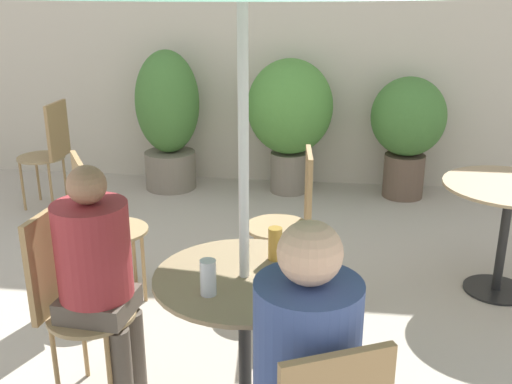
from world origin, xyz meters
name	(u,v)px	position (x,y,z in m)	size (l,w,h in m)	color
storefront_wall	(287,34)	(0.00, 3.63, 1.50)	(10.00, 0.06, 3.00)	beige
cafe_table_near	(245,310)	(0.11, -0.05, 0.59)	(0.81, 0.81, 0.76)	black
cafe_table_far	(508,208)	(1.62, 1.41, 0.60)	(0.84, 0.84, 0.76)	black
bistro_chair_0	(70,291)	(-0.74, 0.03, 0.58)	(0.43, 0.42, 0.98)	#997F56
bistro_chair_2	(294,211)	(0.25, 1.22, 0.58)	(0.43, 0.42, 0.98)	#997F56
bistro_chair_3	(50,146)	(-2.04, 2.57, 0.58)	(0.42, 0.42, 0.98)	#997F56
bistro_chair_4	(97,216)	(-0.97, 0.97, 0.58)	(0.48, 0.47, 0.98)	#997F56
seated_person_0	(98,267)	(-0.58, 0.01, 0.73)	(0.36, 0.35, 1.22)	brown
seated_person_1	(305,367)	(0.41, -0.68, 0.77)	(0.41, 0.43, 1.29)	#42475B
beer_glass_0	(208,278)	(-0.01, -0.23, 0.84)	(0.07, 0.07, 0.15)	silver
beer_glass_1	(275,244)	(0.23, 0.14, 0.84)	(0.06, 0.06, 0.16)	#B28433
potted_plant_0	(168,116)	(-1.13, 3.24, 0.74)	(0.62, 0.62, 1.37)	slate
potted_plant_1	(290,112)	(0.07, 3.27, 0.80)	(0.82, 0.82, 1.31)	slate
potted_plant_2	(408,126)	(1.18, 3.27, 0.70)	(0.70, 0.70, 1.16)	brown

